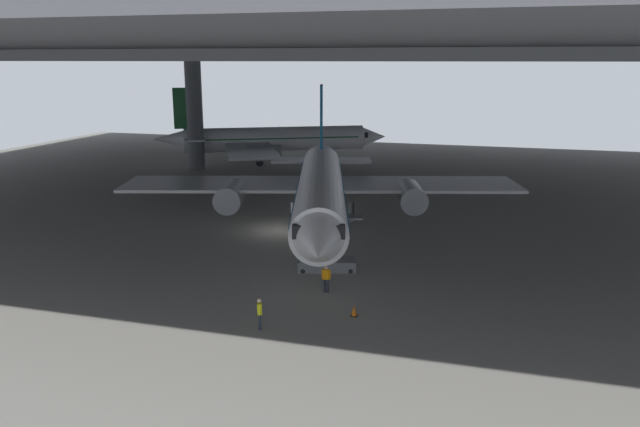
% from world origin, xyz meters
% --- Properties ---
extents(ground_plane, '(110.00, 110.00, 0.00)m').
position_xyz_m(ground_plane, '(0.00, 0.00, 0.00)').
color(ground_plane, gray).
extents(hangar_structure, '(121.00, 99.00, 14.93)m').
position_xyz_m(hangar_structure, '(-0.07, 13.76, 14.30)').
color(hangar_structure, '#4C4F54').
rests_on(hangar_structure, ground_plane).
extents(airplane_main, '(33.03, 33.49, 10.76)m').
position_xyz_m(airplane_main, '(3.00, 0.98, 3.32)').
color(airplane_main, white).
rests_on(airplane_main, ground_plane).
extents(boarding_stairs, '(4.28, 2.45, 4.51)m').
position_xyz_m(boarding_stairs, '(6.08, -7.98, 0.72)').
color(boarding_stairs, slate).
rests_on(boarding_stairs, ground_plane).
extents(crew_worker_near_nose, '(0.35, 0.51, 1.64)m').
position_xyz_m(crew_worker_near_nose, '(5.25, -17.63, 0.93)').
color(crew_worker_near_nose, '#232838').
rests_on(crew_worker_near_nose, ground_plane).
extents(crew_worker_by_stairs, '(0.55, 0.22, 1.60)m').
position_xyz_m(crew_worker_by_stairs, '(7.06, -11.85, 0.91)').
color(crew_worker_by_stairs, '#232838').
rests_on(crew_worker_by_stairs, ground_plane).
extents(airplane_distant, '(28.06, 28.23, 9.70)m').
position_xyz_m(airplane_distant, '(-12.24, 30.46, 3.12)').
color(airplane_distant, white).
rests_on(airplane_distant, ground_plane).
extents(traffic_cone_orange, '(0.36, 0.36, 0.60)m').
position_xyz_m(traffic_cone_orange, '(9.38, -14.71, 0.29)').
color(traffic_cone_orange, black).
rests_on(traffic_cone_orange, ground_plane).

